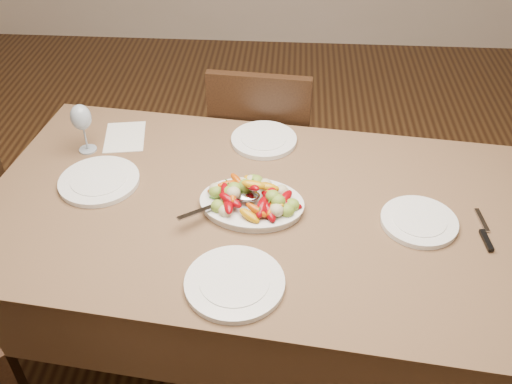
{
  "coord_description": "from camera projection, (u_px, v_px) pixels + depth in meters",
  "views": [
    {
      "loc": [
        0.02,
        -1.43,
        1.99
      ],
      "look_at": [
        -0.08,
        0.01,
        0.82
      ],
      "focal_mm": 40.0,
      "sensor_mm": 36.0,
      "label": 1
    }
  ],
  "objects": [
    {
      "name": "serving_platter",
      "position": [
        252.0,
        205.0,
        1.88
      ],
      "size": [
        0.36,
        0.28,
        0.02
      ],
      "primitive_type": "ellipsoid",
      "rotation": [
        0.0,
        0.0,
        -0.11
      ],
      "color": "white",
      "rests_on": "dining_table"
    },
    {
      "name": "plate_near",
      "position": [
        235.0,
        283.0,
        1.62
      ],
      "size": [
        0.29,
        0.29,
        0.02
      ],
      "primitive_type": "cylinder",
      "color": "white",
      "rests_on": "dining_table"
    },
    {
      "name": "menu_card",
      "position": [
        125.0,
        137.0,
        2.22
      ],
      "size": [
        0.18,
        0.23,
        0.0
      ],
      "primitive_type": "cube",
      "rotation": [
        0.0,
        0.0,
        0.17
      ],
      "color": "silver",
      "rests_on": "dining_table"
    },
    {
      "name": "floor",
      "position": [
        275.0,
        348.0,
        2.36
      ],
      "size": [
        6.0,
        6.0,
        0.0
      ],
      "primitive_type": "plane",
      "color": "#3E2612",
      "rests_on": "ground"
    },
    {
      "name": "table_knife",
      "position": [
        484.0,
        232.0,
        1.79
      ],
      "size": [
        0.04,
        0.2,
        0.01
      ],
      "primitive_type": null,
      "rotation": [
        0.0,
        0.0,
        0.09
      ],
      "color": "#9EA0A8",
      "rests_on": "dining_table"
    },
    {
      "name": "wine_glass",
      "position": [
        83.0,
        127.0,
        2.08
      ],
      "size": [
        0.08,
        0.08,
        0.2
      ],
      "primitive_type": null,
      "color": "#8C99A5",
      "rests_on": "dining_table"
    },
    {
      "name": "dining_table",
      "position": [
        256.0,
        284.0,
        2.13
      ],
      "size": [
        1.94,
        1.23,
        0.76
      ],
      "primitive_type": "cube",
      "rotation": [
        0.0,
        0.0,
        -0.11
      ],
      "color": "brown",
      "rests_on": "ground"
    },
    {
      "name": "serving_spoon",
      "position": [
        230.0,
        202.0,
        1.84
      ],
      "size": [
        0.23,
        0.25,
        0.03
      ],
      "primitive_type": null,
      "rotation": [
        0.0,
        0.0,
        -0.87
      ],
      "color": "#9EA0A8",
      "rests_on": "serving_platter"
    },
    {
      "name": "plate_right",
      "position": [
        419.0,
        222.0,
        1.82
      ],
      "size": [
        0.24,
        0.24,
        0.02
      ],
      "primitive_type": "cylinder",
      "color": "white",
      "rests_on": "dining_table"
    },
    {
      "name": "chair_far",
      "position": [
        264.0,
        149.0,
        2.65
      ],
      "size": [
        0.45,
        0.45,
        0.95
      ],
      "primitive_type": null,
      "rotation": [
        0.0,
        0.0,
        3.06
      ],
      "color": "black",
      "rests_on": "ground"
    },
    {
      "name": "roasted_vegetables",
      "position": [
        252.0,
        192.0,
        1.84
      ],
      "size": [
        0.29,
        0.21,
        0.09
      ],
      "primitive_type": null,
      "rotation": [
        0.0,
        0.0,
        -0.11
      ],
      "color": "#790208",
      "rests_on": "serving_platter"
    },
    {
      "name": "plate_left",
      "position": [
        99.0,
        181.0,
        1.99
      ],
      "size": [
        0.28,
        0.28,
        0.02
      ],
      "primitive_type": "cylinder",
      "color": "white",
      "rests_on": "dining_table"
    },
    {
      "name": "plate_far",
      "position": [
        264.0,
        140.0,
        2.19
      ],
      "size": [
        0.25,
        0.25,
        0.02
      ],
      "primitive_type": "cylinder",
      "color": "white",
      "rests_on": "dining_table"
    }
  ]
}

